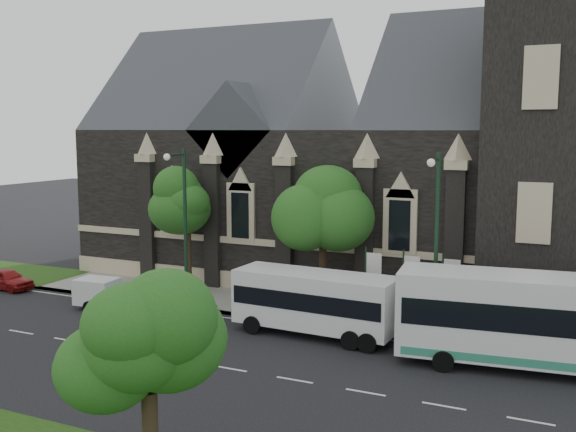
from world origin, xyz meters
The scene contains 16 objects.
ground centered at (0.00, 0.00, 0.00)m, with size 160.00×160.00×0.00m, color black.
sidewalk centered at (0.00, 9.50, 0.07)m, with size 80.00×5.00×0.15m, color gray.
museum centered at (5.12, 18.78, 8.17)m, with size 40.00×17.70×29.90m.
tree_park_east centered at (6.18, -9.32, 4.62)m, with size 3.40×3.40×6.28m.
tree_walk_right centered at (3.21, 10.71, 5.82)m, with size 4.08×4.08×7.80m.
tree_walk_left centered at (-5.80, 10.70, 5.73)m, with size 3.91×3.91×7.64m.
street_lamp_near centered at (10.00, 7.09, 5.11)m, with size 0.36×1.88×9.00m.
street_lamp_mid centered at (-4.00, 7.09, 5.11)m, with size 0.36×1.88×9.00m.
banner_flag_left centered at (6.29, 9.00, 2.38)m, with size 0.90×0.10×4.00m.
banner_flag_center centered at (8.29, 9.00, 2.38)m, with size 0.90×0.10×4.00m.
banner_flag_right centered at (10.29, 9.00, 2.38)m, with size 0.90×0.10×4.00m.
tour_coach centered at (15.88, 5.43, 2.18)m, with size 14.01×4.45×4.02m.
shuttle_bus centered at (4.49, 5.78, 1.79)m, with size 8.15×3.10×3.10m.
box_trailer centered at (-8.53, 5.09, 0.97)m, with size 3.25×1.92×1.70m.
sedan centered at (-4.00, 5.65, 0.81)m, with size 1.72×4.93×1.62m, color #7D9BB5.
car_far_red centered at (-16.79, 6.20, 0.65)m, with size 1.54×3.82×1.30m, color maroon.
Camera 1 is at (16.44, -23.19, 10.09)m, focal length 41.00 mm.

